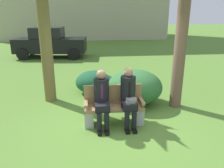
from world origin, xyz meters
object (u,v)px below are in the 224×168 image
(seated_man_left, at_px, (102,96))
(parked_car_near, at_px, (50,43))
(seated_man_right, at_px, (129,95))
(shrub_near_bench, at_px, (93,82))
(shrub_mid_lawn, at_px, (103,83))
(shrub_far_lawn, at_px, (135,87))
(park_bench, at_px, (114,107))

(seated_man_left, distance_m, parked_car_near, 8.67)
(seated_man_left, xyz_separation_m, seated_man_right, (0.60, -0.00, 0.01))
(seated_man_right, distance_m, shrub_near_bench, 2.40)
(seated_man_left, relative_size, shrub_mid_lawn, 1.49)
(seated_man_right, bearing_deg, shrub_near_bench, 107.81)
(parked_car_near, bearing_deg, shrub_far_lawn, -64.82)
(seated_man_right, xyz_separation_m, shrub_near_bench, (-0.73, 2.26, -0.39))
(parked_car_near, bearing_deg, seated_man_right, -70.58)
(shrub_mid_lawn, bearing_deg, seated_man_left, -95.03)
(seated_man_left, relative_size, parked_car_near, 0.32)
(shrub_far_lawn, bearing_deg, shrub_mid_lawn, 126.20)
(park_bench, xyz_separation_m, shrub_far_lawn, (0.73, 1.11, 0.09))
(park_bench, bearing_deg, shrub_far_lawn, 56.70)
(park_bench, relative_size, shrub_mid_lawn, 1.55)
(shrub_near_bench, height_order, shrub_far_lawn, shrub_far_lawn)
(park_bench, relative_size, parked_car_near, 0.34)
(seated_man_left, bearing_deg, shrub_far_lawn, 50.52)
(shrub_mid_lawn, bearing_deg, shrub_far_lawn, -53.80)
(shrub_mid_lawn, distance_m, parked_car_near, 6.56)
(seated_man_right, bearing_deg, shrub_far_lawn, 71.79)
(park_bench, bearing_deg, shrub_mid_lawn, 92.00)
(seated_man_right, distance_m, parked_car_near, 8.85)
(seated_man_left, bearing_deg, seated_man_right, -0.25)
(seated_man_right, xyz_separation_m, shrub_far_lawn, (0.40, 1.23, -0.26))
(seated_man_right, xyz_separation_m, shrub_mid_lawn, (-0.40, 2.33, -0.47))
(park_bench, bearing_deg, shrub_near_bench, 100.65)
(shrub_near_bench, bearing_deg, park_bench, -79.35)
(parked_car_near, bearing_deg, park_bench, -72.34)
(shrub_far_lawn, bearing_deg, seated_man_right, -108.21)
(shrub_far_lawn, relative_size, parked_car_near, 0.39)
(shrub_far_lawn, xyz_separation_m, parked_car_near, (-3.35, 7.12, 0.35))
(shrub_mid_lawn, height_order, shrub_far_lawn, shrub_far_lawn)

